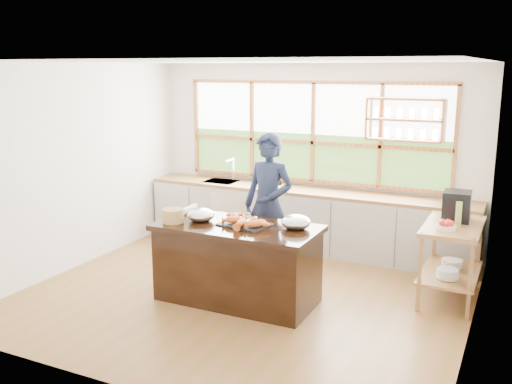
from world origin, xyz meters
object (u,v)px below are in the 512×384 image
Objects in this scene: cook at (268,205)px; wicker_basket at (173,216)px; espresso_machine at (457,206)px; island at (237,263)px.

cook is 7.52× the size of wicker_basket.
cook reaches higher than wicker_basket.
espresso_machine is (2.22, 0.36, 0.15)m from cook.
cook is (-0.03, 0.92, 0.47)m from island.
wicker_basket is (-0.72, -0.21, 0.52)m from island.
cook is 5.34× the size of espresso_machine.
wicker_basket is at bearing -114.79° from cook.
espresso_machine is 1.41× the size of wicker_basket.
cook reaches higher than espresso_machine.
island is 2.61m from espresso_machine.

